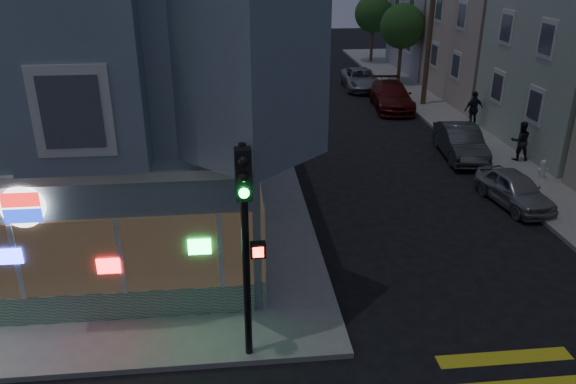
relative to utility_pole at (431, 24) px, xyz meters
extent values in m
cube|color=slate|center=(-18.00, -13.00, 0.85)|extent=(14.00, 14.00, 11.00)
cube|color=silver|center=(-18.00, -13.00, -0.80)|extent=(14.30, 14.30, 0.25)
cylinder|color=white|center=(-16.40, -20.13, -1.40)|extent=(1.00, 0.12, 1.00)
cube|color=#BEAB93|center=(7.50, 1.00, -0.15)|extent=(12.00, 8.60, 9.00)
cylinder|color=#4C3826|center=(0.00, 0.00, -0.15)|extent=(0.30, 0.30, 9.00)
cylinder|color=#4C3826|center=(0.20, 6.00, -3.05)|extent=(0.24, 0.24, 3.20)
sphere|color=#214B1A|center=(0.20, 6.00, -0.85)|extent=(3.00, 3.00, 3.00)
cylinder|color=#4C3826|center=(0.20, 14.00, -3.05)|extent=(0.24, 0.24, 3.20)
sphere|color=#214B1A|center=(0.20, 14.00, -0.85)|extent=(3.00, 3.00, 3.00)
imported|color=black|center=(1.00, -9.96, -3.78)|extent=(0.93, 0.77, 1.74)
imported|color=black|center=(1.00, -4.90, -3.71)|extent=(1.18, 0.71, 1.88)
imported|color=#95979C|center=(-1.30, -14.19, -4.18)|extent=(1.92, 3.80, 1.24)
imported|color=#3C4042|center=(-1.30, -8.99, -4.07)|extent=(1.99, 4.54, 1.45)
imported|color=#5C1515|center=(-2.09, -0.35, -4.04)|extent=(2.61, 5.39, 1.51)
imported|color=gray|center=(-2.77, 4.85, -4.13)|extent=(2.45, 4.89, 1.33)
cylinder|color=black|center=(-11.42, -21.70, -2.09)|extent=(0.16, 0.16, 5.11)
cube|color=black|center=(-11.42, -21.92, -0.10)|extent=(0.34, 0.30, 1.07)
sphere|color=black|center=(-11.42, -22.09, 0.24)|extent=(0.20, 0.20, 0.20)
sphere|color=black|center=(-11.42, -22.09, -0.10)|extent=(0.20, 0.20, 0.20)
sphere|color=#19F23F|center=(-11.42, -22.09, -0.44)|extent=(0.20, 0.20, 0.20)
cube|color=black|center=(-11.16, -21.88, -1.84)|extent=(0.33, 0.21, 0.33)
cube|color=#FF2614|center=(-11.16, -22.00, -1.84)|extent=(0.22, 0.02, 0.22)
cylinder|color=silver|center=(0.95, -12.10, -4.35)|extent=(0.24, 0.24, 0.59)
sphere|color=silver|center=(0.95, -12.10, -4.01)|extent=(0.25, 0.25, 0.25)
cylinder|color=silver|center=(0.95, -12.10, -4.30)|extent=(0.44, 0.12, 0.12)
camera|label=1|loc=(-11.62, -32.21, 3.98)|focal=35.00mm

